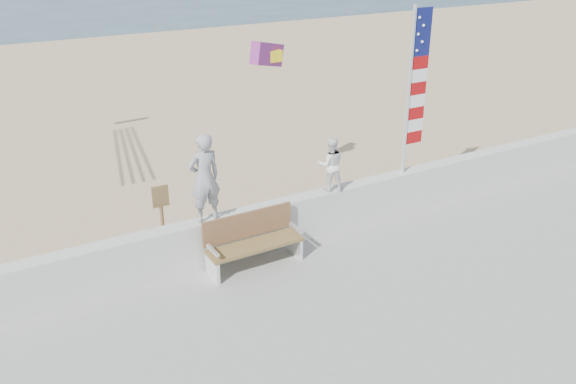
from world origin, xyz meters
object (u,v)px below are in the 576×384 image
child (331,164)px  bench (252,240)px  flag (414,84)px  adult (204,178)px

child → bench: 2.26m
bench → flag: (4.00, 0.45, 2.30)m
adult → child: (2.69, 0.00, -0.27)m
child → flag: 2.42m
adult → flag: 4.81m
adult → flag: bearing=176.5°
adult → child: size_ratio=1.49×
bench → flag: flag is taller
adult → flag: size_ratio=0.47×
adult → child: bearing=176.5°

